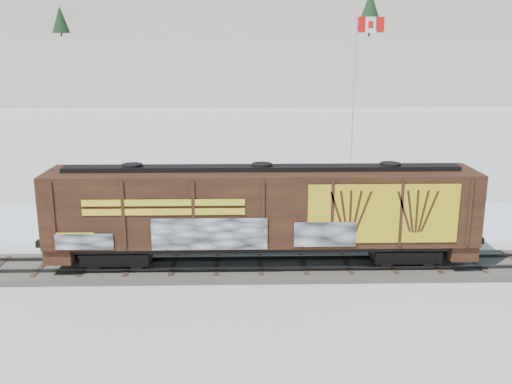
{
  "coord_description": "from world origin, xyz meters",
  "views": [
    {
      "loc": [
        -2.8,
        -24.65,
        9.92
      ],
      "look_at": [
        -2.13,
        3.0,
        2.98
      ],
      "focal_mm": 40.0,
      "sensor_mm": 36.0,
      "label": 1
    }
  ],
  "objects_px": {
    "hopper_railcar": "(262,209)",
    "car_white": "(330,209)",
    "flagpole": "(354,130)",
    "car_dark": "(367,218)",
    "car_silver": "(112,217)"
  },
  "relations": [
    {
      "from": "car_silver",
      "to": "car_dark",
      "type": "xyz_separation_m",
      "value": [
        14.42,
        -0.2,
        -0.1
      ]
    },
    {
      "from": "car_silver",
      "to": "flagpole",
      "type": "bearing_deg",
      "value": -58.09
    },
    {
      "from": "car_white",
      "to": "car_dark",
      "type": "xyz_separation_m",
      "value": [
        1.87,
        -1.56,
        -0.07
      ]
    },
    {
      "from": "flagpole",
      "to": "car_dark",
      "type": "distance_m",
      "value": 9.03
    },
    {
      "from": "flagpole",
      "to": "car_white",
      "type": "xyz_separation_m",
      "value": [
        -2.48,
        -6.58,
        -3.8
      ]
    },
    {
      "from": "hopper_railcar",
      "to": "flagpole",
      "type": "xyz_separation_m",
      "value": [
        6.79,
        14.16,
        1.61
      ]
    },
    {
      "from": "hopper_railcar",
      "to": "flagpole",
      "type": "distance_m",
      "value": 15.79
    },
    {
      "from": "hopper_railcar",
      "to": "car_silver",
      "type": "distance_m",
      "value": 10.55
    },
    {
      "from": "car_silver",
      "to": "car_dark",
      "type": "bearing_deg",
      "value": -86.72
    },
    {
      "from": "flagpole",
      "to": "car_silver",
      "type": "distance_m",
      "value": 17.41
    },
    {
      "from": "car_silver",
      "to": "car_dark",
      "type": "height_order",
      "value": "car_silver"
    },
    {
      "from": "car_dark",
      "to": "hopper_railcar",
      "type": "bearing_deg",
      "value": 129.0
    },
    {
      "from": "hopper_railcar",
      "to": "car_white",
      "type": "distance_m",
      "value": 8.99
    },
    {
      "from": "hopper_railcar",
      "to": "car_white",
      "type": "height_order",
      "value": "hopper_railcar"
    },
    {
      "from": "car_white",
      "to": "car_dark",
      "type": "distance_m",
      "value": 2.43
    }
  ]
}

